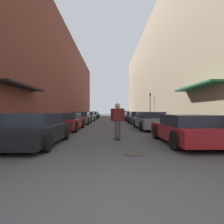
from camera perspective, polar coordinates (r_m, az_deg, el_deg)
ground at (r=22.31m, az=-0.74°, el=-3.12°), size 109.86×109.86×0.00m
curb_strip_left at (r=27.73m, az=-11.14°, el=-2.32°), size 1.80×49.94×0.12m
curb_strip_right at (r=27.75m, az=9.60°, el=-2.31°), size 1.80×49.94×0.12m
building_row_left at (r=28.82m, az=-16.94°, el=10.60°), size 4.90×49.94×12.97m
building_row_right at (r=29.06m, az=15.39°, el=12.71°), size 4.90×49.94×15.15m
parked_car_left_0 at (r=7.65m, az=-23.52°, el=-5.31°), size 1.93×4.16×1.28m
parked_car_left_1 at (r=12.87m, az=-14.41°, el=-3.02°), size 1.96×4.66×1.22m
parked_car_left_2 at (r=18.81m, az=-10.15°, el=-1.87°), size 2.02×4.75×1.28m
parked_car_left_3 at (r=24.65m, az=-7.91°, el=-1.46°), size 2.09×4.21×1.16m
parked_car_left_4 at (r=30.04m, az=-6.52°, el=-1.05°), size 2.03×4.26×1.25m
parked_car_left_5 at (r=35.09m, az=-5.79°, el=-0.91°), size 2.05×4.08×1.17m
parked_car_right_0 at (r=7.91m, az=23.03°, el=-5.24°), size 2.01×4.07×1.21m
parked_car_right_1 at (r=13.45m, az=12.10°, el=-2.76°), size 1.95×4.80×1.29m
parked_car_right_2 at (r=19.02m, az=8.46°, el=-1.85°), size 2.02×4.17×1.28m
parked_car_right_3 at (r=24.76m, az=6.25°, el=-1.40°), size 1.90×4.69×1.22m
parked_car_right_4 at (r=30.47m, az=4.73°, el=-1.03°), size 1.86×4.51×1.25m
parked_car_right_5 at (r=36.18m, az=4.17°, el=-0.76°), size 2.06×4.51×1.32m
skateboarder at (r=8.39m, az=1.84°, el=-1.63°), size 0.67×0.78×1.74m
manhole_cover at (r=5.74m, az=7.38°, el=-13.32°), size 0.70×0.70×0.02m
traffic_light at (r=23.94m, az=12.34°, el=2.74°), size 0.16×0.22×3.63m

